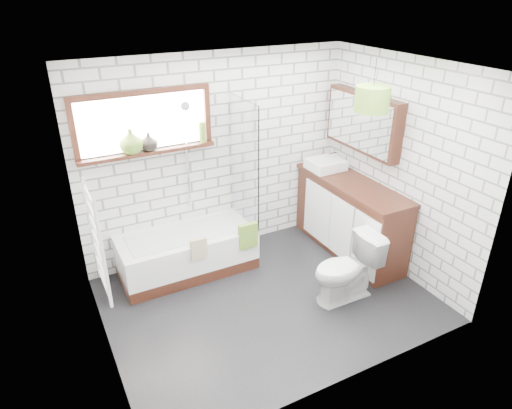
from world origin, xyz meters
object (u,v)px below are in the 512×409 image
pendant (372,99)px  vanity (350,217)px  toilet (346,269)px  basin (326,164)px  bathtub (187,252)px

pendant → vanity: bearing=61.6°
vanity → toilet: size_ratio=2.24×
toilet → pendant: pendant is taller
basin → toilet: (-0.60, -1.30, -0.66)m
bathtub → toilet: (1.35, -1.31, 0.12)m
bathtub → toilet: size_ratio=2.10×
bathtub → pendant: 2.73m
toilet → pendant: size_ratio=2.13×
bathtub → toilet: bearing=-44.1°
vanity → bathtub: bearing=165.8°
basin → pendant: size_ratio=1.23×
bathtub → vanity: (2.01, -0.51, 0.23)m
toilet → vanity: bearing=141.4°
basin → pendant: (-0.17, -0.93, 1.06)m
bathtub → vanity: vanity is taller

